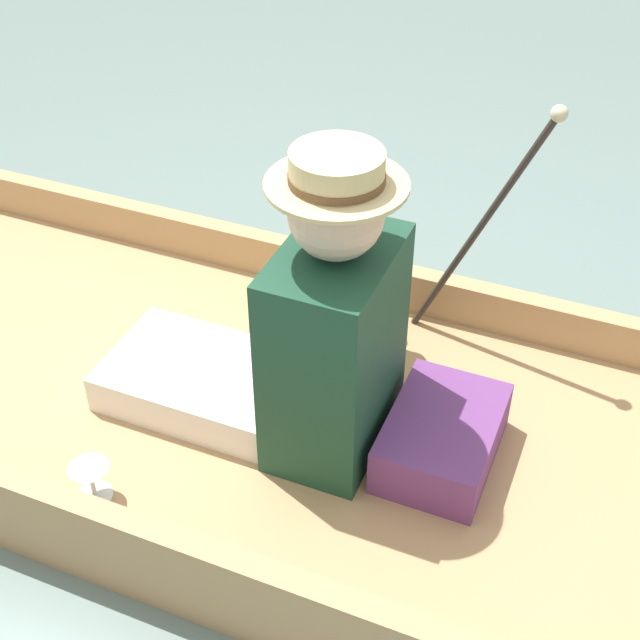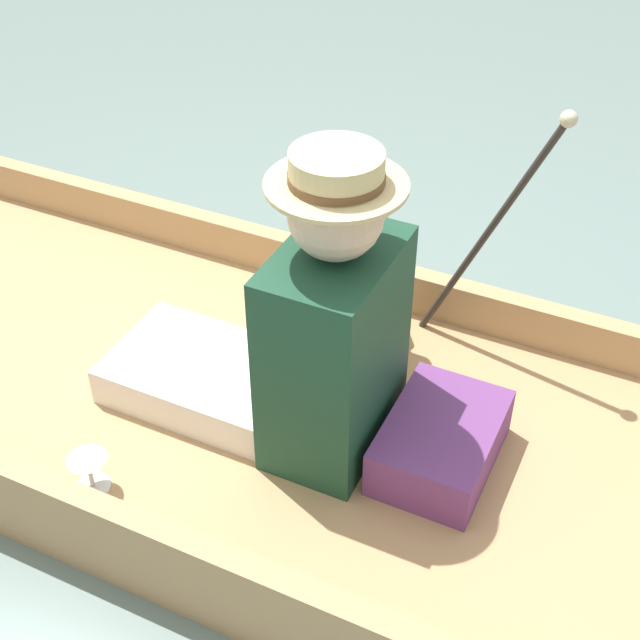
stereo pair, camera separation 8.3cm
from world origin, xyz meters
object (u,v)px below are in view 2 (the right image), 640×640
Objects in this scene: teddy_bear at (364,285)px; walking_cane at (502,212)px; wine_glass at (89,468)px; seated_person at (303,337)px.

walking_cane reaches higher than teddy_bear.
walking_cane is at bearing -64.11° from teddy_bear.
wine_glass is (-0.79, 0.38, -0.14)m from teddy_bear.
walking_cane is (0.95, -0.70, 0.38)m from wine_glass.
seated_person is 0.61m from wine_glass.
walking_cane reaches higher than wine_glass.
seated_person reaches higher than walking_cane.
wine_glass is at bearing 154.54° from teddy_bear.
teddy_bear is (0.38, -0.00, -0.09)m from seated_person.
seated_person reaches higher than wine_glass.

